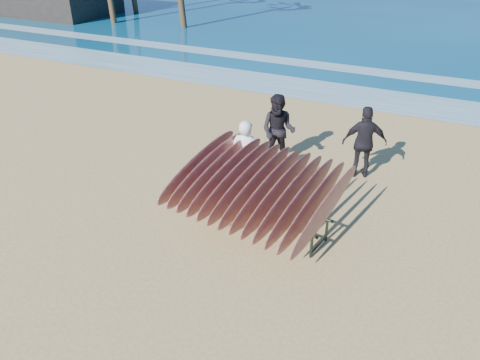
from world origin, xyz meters
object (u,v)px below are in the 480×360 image
Objects in this scene: person_dark_a at (278,131)px; person_dark_b at (364,142)px; surfboard_rack at (256,186)px; person_white at (245,157)px.

person_dark_b is (2.14, 0.33, -0.03)m from person_dark_a.
person_dark_a reaches higher than person_dark_b.
person_white is (-0.82, 1.19, -0.04)m from surfboard_rack.
person_white is 3.03m from person_dark_b.
person_white is 0.98× the size of person_dark_b.
person_white is at bearing -100.04° from person_dark_a.
surfboard_rack is 1.45m from person_white.
person_dark_b is at bearing 73.99° from surfboard_rack.
person_white is 1.65m from person_dark_a.
person_dark_b is at bearing -144.80° from person_white.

